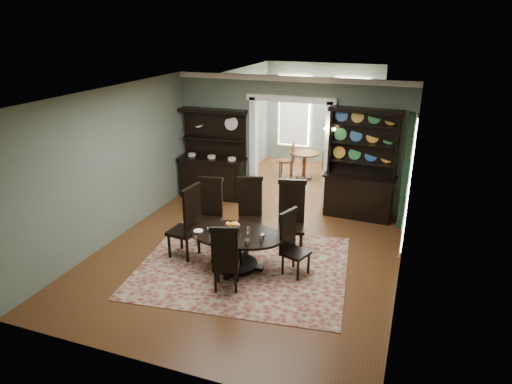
{
  "coord_description": "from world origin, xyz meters",
  "views": [
    {
      "loc": [
        2.78,
        -6.97,
        4.16
      ],
      "look_at": [
        0.03,
        0.6,
        1.11
      ],
      "focal_mm": 32.0,
      "sensor_mm": 36.0,
      "label": 1
    }
  ],
  "objects_px": {
    "welsh_dresser": "(360,179)",
    "dining_table": "(236,244)",
    "sideboard": "(213,167)",
    "parlor_table": "(304,161)"
  },
  "relations": [
    {
      "from": "dining_table",
      "to": "sideboard",
      "type": "distance_m",
      "value": 3.62
    },
    {
      "from": "sideboard",
      "to": "welsh_dresser",
      "type": "height_order",
      "value": "welsh_dresser"
    },
    {
      "from": "sideboard",
      "to": "parlor_table",
      "type": "relative_size",
      "value": 2.71
    },
    {
      "from": "sideboard",
      "to": "dining_table",
      "type": "bearing_deg",
      "value": -62.76
    },
    {
      "from": "welsh_dresser",
      "to": "dining_table",
      "type": "bearing_deg",
      "value": -116.17
    },
    {
      "from": "dining_table",
      "to": "welsh_dresser",
      "type": "distance_m",
      "value": 3.53
    },
    {
      "from": "dining_table",
      "to": "welsh_dresser",
      "type": "xyz_separation_m",
      "value": [
        1.69,
        3.08,
        0.41
      ]
    },
    {
      "from": "parlor_table",
      "to": "dining_table",
      "type": "bearing_deg",
      "value": -88.89
    },
    {
      "from": "dining_table",
      "to": "parlor_table",
      "type": "relative_size",
      "value": 2.15
    },
    {
      "from": "dining_table",
      "to": "sideboard",
      "type": "height_order",
      "value": "sideboard"
    }
  ]
}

